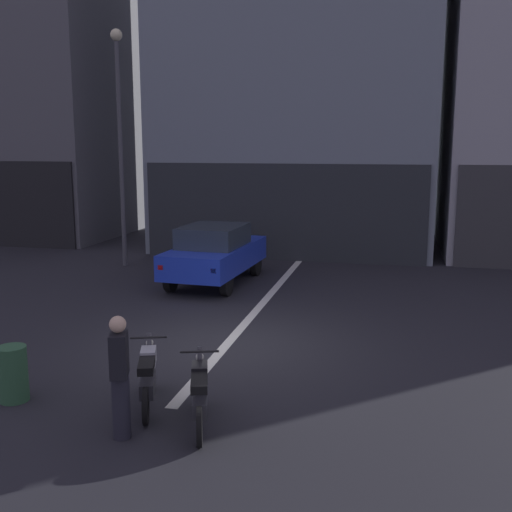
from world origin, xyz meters
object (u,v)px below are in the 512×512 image
at_px(car_blue_crossing_near, 215,252).
at_px(trash_bin, 13,374).
at_px(person_by_motorcycles, 120,376).
at_px(street_lamp, 120,126).
at_px(motorcycle_silver_row_leftmost, 148,377).
at_px(motorcycle_black_row_left_mid, 200,394).

xyz_separation_m(car_blue_crossing_near, trash_bin, (-0.67, -8.30, -0.46)).
relative_size(car_blue_crossing_near, person_by_motorcycles, 2.52).
xyz_separation_m(street_lamp, motorcycle_silver_row_leftmost, (4.94, -9.80, -3.90)).
bearing_deg(car_blue_crossing_near, motorcycle_silver_row_leftmost, -80.13).
distance_m(motorcycle_silver_row_leftmost, trash_bin, 2.09).
bearing_deg(person_by_motorcycles, trash_bin, 160.86).
xyz_separation_m(person_by_motorcycles, trash_bin, (-2.11, 0.73, -0.43)).
distance_m(street_lamp, trash_bin, 11.20).
distance_m(street_lamp, motorcycle_black_row_left_mid, 12.44).
xyz_separation_m(car_blue_crossing_near, person_by_motorcycles, (1.44, -9.03, -0.03)).
height_order(person_by_motorcycles, trash_bin, person_by_motorcycles).
bearing_deg(motorcycle_silver_row_leftmost, motorcycle_black_row_left_mid, -24.84).
relative_size(street_lamp, motorcycle_black_row_left_mid, 4.48).
xyz_separation_m(motorcycle_black_row_left_mid, trash_bin, (-3.01, 0.16, -0.03)).
height_order(car_blue_crossing_near, street_lamp, street_lamp).
height_order(motorcycle_silver_row_leftmost, person_by_motorcycles, person_by_motorcycles).
xyz_separation_m(car_blue_crossing_near, motorcycle_silver_row_leftmost, (1.40, -8.02, -0.43)).
xyz_separation_m(motorcycle_silver_row_leftmost, person_by_motorcycles, (0.05, -1.01, 0.40)).
height_order(street_lamp, person_by_motorcycles, street_lamp).
bearing_deg(trash_bin, car_blue_crossing_near, 85.38).
bearing_deg(motorcycle_black_row_left_mid, street_lamp, 119.90).
height_order(motorcycle_black_row_left_mid, person_by_motorcycles, person_by_motorcycles).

